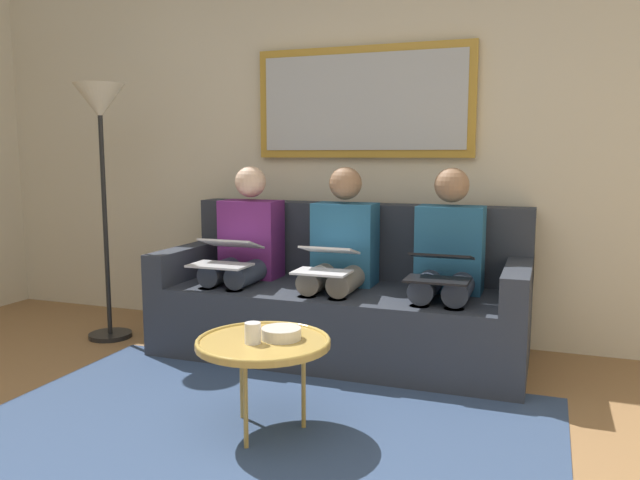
{
  "coord_description": "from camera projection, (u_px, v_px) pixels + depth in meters",
  "views": [
    {
      "loc": [
        -1.17,
        1.49,
        1.21
      ],
      "look_at": [
        0.0,
        -1.7,
        0.75
      ],
      "focal_mm": 35.23,
      "sensor_mm": 36.0,
      "label": 1
    }
  ],
  "objects": [
    {
      "name": "laptop_silver",
      "position": [
        226.0,
        253.0,
        3.76
      ],
      "size": [
        0.35,
        0.36,
        0.15
      ],
      "color": "silver"
    },
    {
      "name": "laptop_black",
      "position": [
        440.0,
        267.0,
        3.32
      ],
      "size": [
        0.33,
        0.33,
        0.14
      ],
      "color": "black"
    },
    {
      "name": "couch",
      "position": [
        343.0,
        302.0,
        3.88
      ],
      "size": [
        2.2,
        0.9,
        0.9
      ],
      "color": "#2D333D",
      "rests_on": "ground_plane"
    },
    {
      "name": "wall_rear",
      "position": [
        366.0,
        141.0,
        4.19
      ],
      "size": [
        6.0,
        0.12,
        2.6
      ],
      "primitive_type": "cube",
      "color": "beige",
      "rests_on": "ground_plane"
    },
    {
      "name": "person_right",
      "position": [
        244.0,
        250.0,
        3.99
      ],
      "size": [
        0.38,
        0.58,
        1.14
      ],
      "color": "#66236B",
      "rests_on": "couch"
    },
    {
      "name": "bowl",
      "position": [
        281.0,
        333.0,
        2.74
      ],
      "size": [
        0.17,
        0.17,
        0.05
      ],
      "primitive_type": "cylinder",
      "color": "beige",
      "rests_on": "coffee_table"
    },
    {
      "name": "standing_lamp",
      "position": [
        101.0,
        130.0,
        4.01
      ],
      "size": [
        0.32,
        0.32,
        1.66
      ],
      "color": "black",
      "rests_on": "ground_plane"
    },
    {
      "name": "person_left",
      "position": [
        447.0,
        262.0,
        3.55
      ],
      "size": [
        0.38,
        0.58,
        1.14
      ],
      "color": "#235B84",
      "rests_on": "couch"
    },
    {
      "name": "coffee_table",
      "position": [
        263.0,
        343.0,
        2.72
      ],
      "size": [
        0.59,
        0.59,
        0.42
      ],
      "color": "tan",
      "rests_on": "ground_plane"
    },
    {
      "name": "cup",
      "position": [
        253.0,
        333.0,
        2.67
      ],
      "size": [
        0.07,
        0.07,
        0.09
      ],
      "primitive_type": "cylinder",
      "color": "silver",
      "rests_on": "coffee_table"
    },
    {
      "name": "area_rug",
      "position": [
        253.0,
        434.0,
        2.74
      ],
      "size": [
        2.6,
        1.8,
        0.01
      ],
      "primitive_type": "cube",
      "color": "#33476B",
      "rests_on": "ground_plane"
    },
    {
      "name": "person_middle",
      "position": [
        340.0,
        256.0,
        3.77
      ],
      "size": [
        0.38,
        0.58,
        1.14
      ],
      "color": "#235B84",
      "rests_on": "couch"
    },
    {
      "name": "laptop_white",
      "position": [
        326.0,
        260.0,
        3.54
      ],
      "size": [
        0.31,
        0.33,
        0.14
      ],
      "color": "white"
    },
    {
      "name": "framed_mirror",
      "position": [
        363.0,
        102.0,
        4.07
      ],
      "size": [
        1.45,
        0.05,
        0.71
      ],
      "color": "#B7892D"
    }
  ]
}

